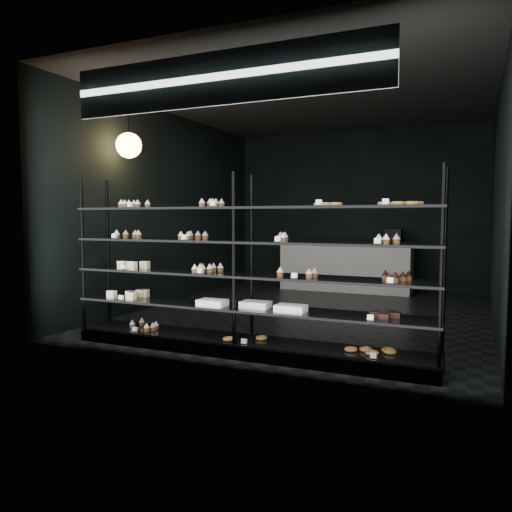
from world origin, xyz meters
name	(u,v)px	position (x,y,z in m)	size (l,w,h in m)	color
room	(311,207)	(0.00, 0.00, 1.60)	(5.01, 6.01, 3.20)	black
display_shelf	(241,295)	(0.00, -2.45, 0.63)	(4.00, 0.50, 1.91)	black
signage	(218,79)	(0.00, -2.93, 2.75)	(3.30, 0.05, 0.50)	#0E2347
pendant_lamp	(129,145)	(-2.20, -1.45, 2.45)	(0.35, 0.35, 0.90)	black
service_counter	(346,265)	(-0.06, 2.50, 0.50)	(2.62, 0.65, 1.23)	silver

